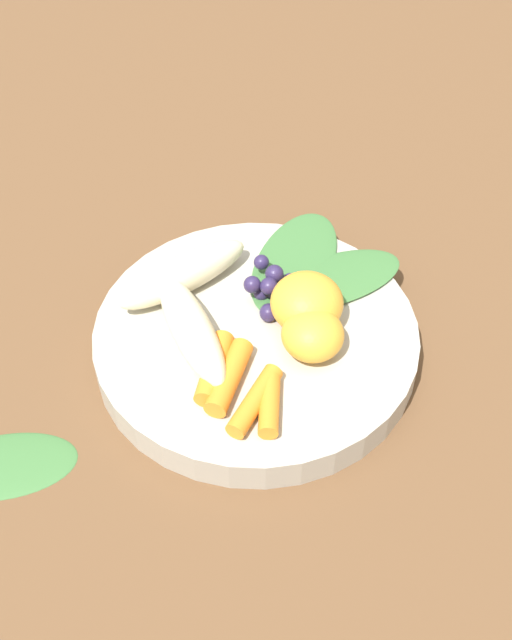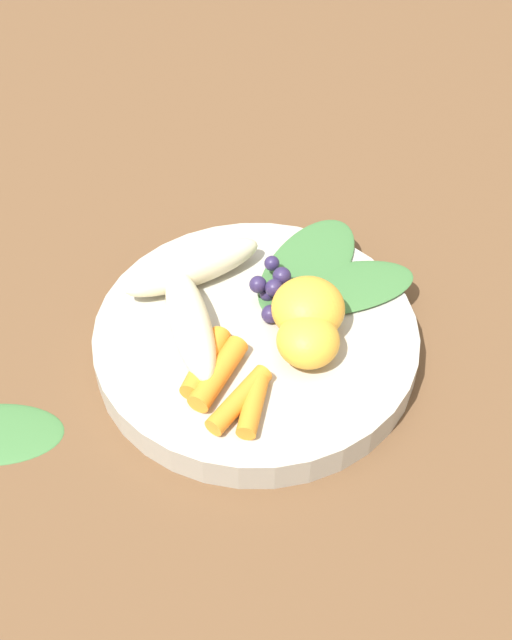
{
  "view_description": "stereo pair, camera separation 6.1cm",
  "coord_description": "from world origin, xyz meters",
  "px_view_note": "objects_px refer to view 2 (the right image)",
  "views": [
    {
      "loc": [
        -0.14,
        0.39,
        0.49
      ],
      "look_at": [
        0.0,
        0.0,
        0.04
      ],
      "focal_mm": 45.57,
      "sensor_mm": 36.0,
      "label": 1
    },
    {
      "loc": [
        -0.2,
        0.37,
        0.49
      ],
      "look_at": [
        0.0,
        0.0,
        0.04
      ],
      "focal_mm": 45.57,
      "sensor_mm": 36.0,
      "label": 2
    }
  ],
  "objects_px": {
    "banana_peeled_left": "(190,322)",
    "banana_peeled_right": "(193,267)",
    "orange_segment_near": "(308,308)",
    "bowl": "(256,340)"
  },
  "relations": [
    {
      "from": "banana_peeled_left",
      "to": "orange_segment_near",
      "type": "xyz_separation_m",
      "value": [
        -0.07,
        -0.05,
        0.01
      ]
    },
    {
      "from": "orange_segment_near",
      "to": "banana_peeled_right",
      "type": "bearing_deg",
      "value": -1.73
    },
    {
      "from": "banana_peeled_left",
      "to": "banana_peeled_right",
      "type": "bearing_deg",
      "value": 166.31
    },
    {
      "from": "bowl",
      "to": "orange_segment_near",
      "type": "xyz_separation_m",
      "value": [
        -0.03,
        -0.02,
        0.03
      ]
    },
    {
      "from": "banana_peeled_right",
      "to": "orange_segment_near",
      "type": "relative_size",
      "value": 2.1
    },
    {
      "from": "banana_peeled_left",
      "to": "banana_peeled_right",
      "type": "xyz_separation_m",
      "value": [
        0.03,
        -0.05,
        0.0
      ]
    },
    {
      "from": "banana_peeled_right",
      "to": "orange_segment_near",
      "type": "xyz_separation_m",
      "value": [
        -0.1,
        0.0,
        0.01
      ]
    },
    {
      "from": "banana_peeled_right",
      "to": "orange_segment_near",
      "type": "height_order",
      "value": "orange_segment_near"
    },
    {
      "from": "banana_peeled_left",
      "to": "orange_segment_near",
      "type": "height_order",
      "value": "orange_segment_near"
    },
    {
      "from": "bowl",
      "to": "orange_segment_near",
      "type": "distance_m",
      "value": 0.05
    }
  ]
}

